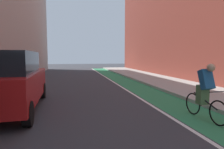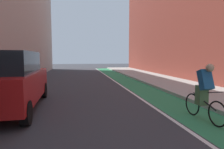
# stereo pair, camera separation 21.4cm
# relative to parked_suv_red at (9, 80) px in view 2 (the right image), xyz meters

# --- Properties ---
(ground_plane) EXTENTS (77.65, 77.65, 0.00)m
(ground_plane) POSITION_rel_parked_suv_red_xyz_m (2.80, 2.70, -1.02)
(ground_plane) COLOR #38383D
(bike_lane_paint) EXTENTS (1.60, 35.29, 0.00)m
(bike_lane_paint) POSITION_rel_parked_suv_red_xyz_m (5.84, 4.70, -1.02)
(bike_lane_paint) COLOR #2D8451
(bike_lane_paint) RESTS_ON ground
(lane_divider_stripe) EXTENTS (0.12, 35.29, 0.00)m
(lane_divider_stripe) POSITION_rel_parked_suv_red_xyz_m (4.94, 4.70, -1.02)
(lane_divider_stripe) COLOR white
(lane_divider_stripe) RESTS_ON ground
(sidewalk_right) EXTENTS (3.41, 35.29, 0.14)m
(sidewalk_right) POSITION_rel_parked_suv_red_xyz_m (8.35, 4.70, -0.95)
(sidewalk_right) COLOR #A8A59E
(sidewalk_right) RESTS_ON ground
(parked_suv_red) EXTENTS (2.11, 4.75, 1.98)m
(parked_suv_red) POSITION_rel_parked_suv_red_xyz_m (0.00, 0.00, 0.00)
(parked_suv_red) COLOR red
(parked_suv_red) RESTS_ON ground
(cyclist_mid) EXTENTS (0.48, 1.73, 1.62)m
(cyclist_mid) POSITION_rel_parked_suv_red_xyz_m (5.79, -2.10, -0.21)
(cyclist_mid) COLOR black
(cyclist_mid) RESTS_ON ground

